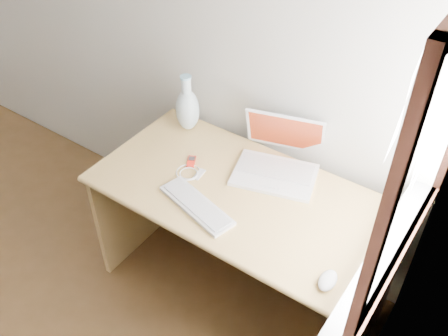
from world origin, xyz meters
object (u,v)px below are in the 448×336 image
Objects in this scene: desk at (251,214)px; external_keyboard at (197,205)px; laptop at (281,161)px; vase at (187,108)px.

external_keyboard is at bearing -112.73° from desk.
laptop is 0.56m from vase.
external_keyboard is 1.31× the size of vase.
laptop is 1.40× the size of vase.
laptop is at bearing 66.25° from desk.
vase is (-0.38, 0.43, 0.11)m from external_keyboard.
external_keyboard is at bearing -48.70° from vase.
vase reaches higher than external_keyboard.
desk is 0.36m from external_keyboard.
vase is (-0.49, 0.16, 0.33)m from desk.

